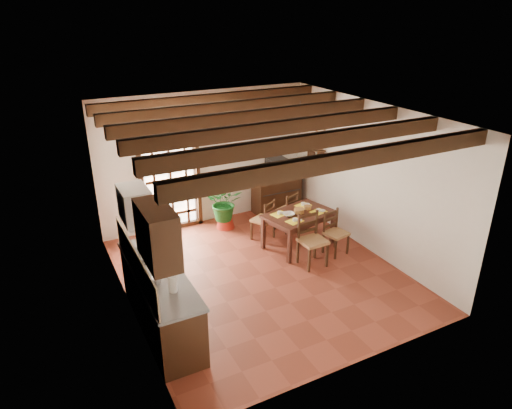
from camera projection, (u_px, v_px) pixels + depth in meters
ground_plane at (261, 274)px, 7.99m from camera, size 5.00×5.00×0.00m
room_shell at (262, 176)px, 7.27m from camera, size 4.52×5.02×2.81m
ceiling_beams at (262, 122)px, 6.92m from camera, size 4.50×4.34×0.20m
french_door at (170, 176)px, 9.18m from camera, size 1.26×0.11×2.32m
kitchen_counter at (160, 299)px, 6.49m from camera, size 0.64×2.25×1.38m
upper_cabinet at (157, 235)px, 5.32m from camera, size 0.35×0.80×0.70m
range_hood at (135, 206)px, 6.40m from camera, size 0.38×0.60×0.54m
counter_items at (155, 267)px, 6.37m from camera, size 0.50×1.43×0.25m
dining_table at (299, 217)px, 8.69m from camera, size 1.44×1.10×0.70m
chair_near_left at (312, 249)px, 8.17m from camera, size 0.46×0.44×0.97m
chair_near_right at (335, 240)px, 8.57m from camera, size 0.45×0.44×0.84m
chair_far_left at (263, 227)px, 9.10m from camera, size 0.52×0.51×0.85m
chair_far_right at (286, 218)px, 9.48m from camera, size 0.49×0.48×0.84m
table_setting at (299, 214)px, 8.67m from camera, size 0.94×0.62×0.09m
table_bowl at (289, 214)px, 8.54m from camera, size 0.26×0.26×0.05m
sideboard at (276, 193)px, 10.28m from camera, size 1.05×0.48×0.89m
crt_tv at (277, 166)px, 10.03m from camera, size 0.41×0.38×0.35m
fuse_box at (269, 134)px, 9.95m from camera, size 0.25×0.03×0.32m
plant_pot at (225, 223)px, 9.63m from camera, size 0.39×0.39×0.24m
potted_plant at (225, 203)px, 9.45m from camera, size 2.28×2.12×2.07m
wall_shelf at (316, 151)px, 9.59m from camera, size 0.20×0.42×0.20m
shelf_vase at (316, 145)px, 9.54m from camera, size 0.15×0.15×0.15m
shelf_flowers at (317, 135)px, 9.46m from camera, size 0.14×0.14×0.36m
framed_picture at (321, 125)px, 9.41m from camera, size 0.03×0.32×0.32m
pendant_lamp at (299, 141)px, 8.19m from camera, size 0.36×0.36×0.84m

